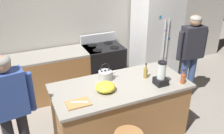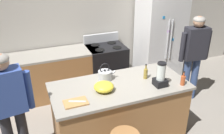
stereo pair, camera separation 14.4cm
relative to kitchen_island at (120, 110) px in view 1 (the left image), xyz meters
The scene contains 15 objects.
ground_plane 0.45m from the kitchen_island, ahead, with size 14.00×14.00×0.00m, color gray.
back_wall 2.15m from the kitchen_island, 90.00° to the left, with size 8.00×0.10×2.70m, color #BCB7AD.
kitchen_island is the anchor object (origin of this frame).
back_counter_run 1.74m from the kitchen_island, 117.30° to the left, with size 2.00×0.64×0.90m.
refrigerator 2.23m from the kitchen_island, 43.47° to the left, with size 0.90×0.73×1.84m.
stove_range 1.56m from the kitchen_island, 77.05° to the left, with size 0.76×0.65×1.08m.
person_by_island_left 1.56m from the kitchen_island, behind, with size 0.60×0.28×1.63m.
person_by_sink_right 1.83m from the kitchen_island, 15.88° to the left, with size 0.60×0.27×1.64m.
blender_appliance 0.83m from the kitchen_island, 23.06° to the right, with size 0.17×0.17×0.36m.
bottle_cooking_sauce 1.04m from the kitchen_island, 21.30° to the right, with size 0.06×0.06×0.22m.
bottle_vinegar 0.69m from the kitchen_island, ahead, with size 0.06×0.06×0.24m.
mixing_bowl 0.58m from the kitchen_island, 165.70° to the right, with size 0.28×0.28×0.12m, color yellow.
tea_kettle 0.59m from the kitchen_island, 121.92° to the left, with size 0.28×0.20×0.27m.
cutting_board 0.86m from the kitchen_island, 162.47° to the right, with size 0.30×0.20×0.02m, color #B7844C.
chef_knife 0.85m from the kitchen_island, 161.98° to the right, with size 0.22×0.03×0.01m, color #B7BABF.
Camera 1 is at (-1.33, -2.68, 2.63)m, focal length 38.47 mm.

